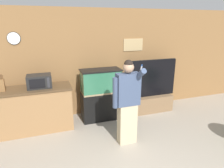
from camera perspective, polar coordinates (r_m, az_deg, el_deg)
The scene contains 7 objects.
wall_back_paneled at distance 4.97m, azimuth -6.93°, elevation 5.88°, with size 10.00×0.08×2.60m.
counter_island at distance 4.63m, azimuth -21.09°, elevation -6.71°, with size 1.56×0.64×0.96m.
microwave at distance 4.43m, azimuth -20.05°, elevation 0.77°, with size 0.49×0.35×0.27m.
knife_block at distance 4.48m, azimuth -28.99°, elevation -0.16°, with size 0.10×0.09×0.35m.
aquarium_on_stand at distance 4.78m, azimuth -3.14°, elevation -3.04°, with size 0.94×0.46×1.23m.
tv_on_stand at distance 5.37m, azimuth 11.39°, elevation -3.52°, with size 1.26×0.40×1.38m.
person_standing at distance 3.73m, azimuth 4.38°, elevation -5.05°, with size 0.52×0.39×1.64m.
Camera 1 is at (-1.01, -1.56, 2.26)m, focal length 32.00 mm.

